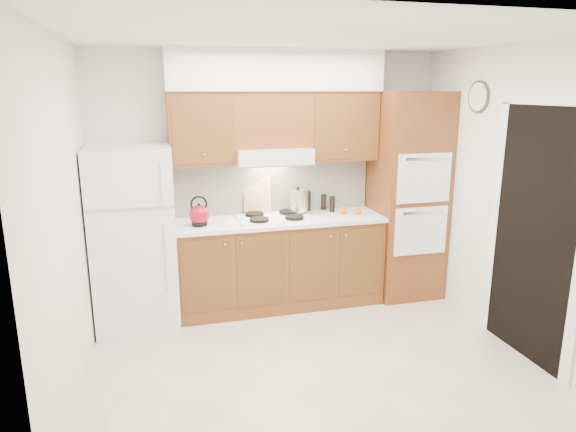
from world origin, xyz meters
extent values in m
plane|color=beige|center=(0.00, 0.00, 0.00)|extent=(3.60, 3.60, 0.00)
plane|color=white|center=(0.00, 0.00, 2.60)|extent=(3.60, 3.60, 0.00)
cube|color=white|center=(0.00, 1.50, 1.30)|extent=(3.60, 0.02, 2.60)
cube|color=white|center=(-1.80, 0.00, 1.30)|extent=(0.02, 3.00, 2.60)
cube|color=white|center=(1.80, 0.00, 1.30)|extent=(0.02, 3.00, 2.60)
cube|color=white|center=(-1.41, 1.14, 0.86)|extent=(0.75, 0.72, 1.72)
cube|color=brown|center=(0.02, 1.20, 0.45)|extent=(2.11, 0.60, 0.90)
cube|color=white|center=(0.03, 1.19, 0.92)|extent=(2.13, 0.62, 0.04)
cube|color=white|center=(0.02, 1.49, 1.22)|extent=(2.11, 0.03, 0.56)
cube|color=brown|center=(1.44, 1.18, 1.10)|extent=(0.70, 0.65, 2.20)
cube|color=brown|center=(-0.71, 1.33, 1.85)|extent=(0.63, 0.33, 0.70)
cube|color=brown|center=(0.72, 1.33, 1.85)|extent=(0.73, 0.33, 0.70)
cube|color=silver|center=(-0.02, 1.27, 1.57)|extent=(0.75, 0.45, 0.15)
cube|color=brown|center=(-0.02, 1.33, 1.92)|extent=(0.75, 0.33, 0.55)
cube|color=silver|center=(0.03, 1.32, 2.40)|extent=(2.13, 0.36, 0.40)
cube|color=white|center=(-0.02, 1.21, 0.95)|extent=(0.74, 0.50, 0.01)
cube|color=black|center=(1.79, -0.35, 1.05)|extent=(0.02, 0.90, 2.10)
cylinder|color=#3F3833|center=(1.79, 0.55, 2.15)|extent=(0.02, 0.30, 0.30)
sphere|color=maroon|center=(-0.79, 1.12, 1.05)|extent=(0.25, 0.25, 0.19)
cube|color=tan|center=(-0.15, 1.45, 1.14)|extent=(0.29, 0.13, 0.37)
cylinder|color=silver|center=(0.26, 1.34, 1.08)|extent=(0.25, 0.25, 0.22)
cylinder|color=black|center=(0.41, 1.45, 1.05)|extent=(0.08, 0.08, 0.22)
cylinder|color=black|center=(0.59, 1.45, 1.03)|extent=(0.07, 0.07, 0.17)
cylinder|color=black|center=(0.64, 1.33, 1.02)|extent=(0.08, 0.08, 0.17)
sphere|color=#E1590B|center=(0.86, 1.13, 0.98)|extent=(0.09, 0.09, 0.07)
sphere|color=orange|center=(0.72, 1.19, 0.98)|extent=(0.10, 0.10, 0.08)
camera|label=1|loc=(-1.21, -3.72, 2.23)|focal=32.00mm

